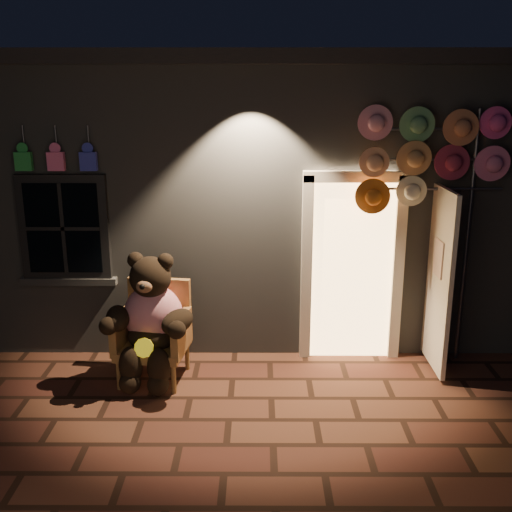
{
  "coord_description": "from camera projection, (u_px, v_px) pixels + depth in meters",
  "views": [
    {
      "loc": [
        0.29,
        -5.08,
        3.08
      ],
      "look_at": [
        0.26,
        1.0,
        1.35
      ],
      "focal_mm": 42.0,
      "sensor_mm": 36.0,
      "label": 1
    }
  ],
  "objects": [
    {
      "name": "ground",
      "position": [
        229.0,
        420.0,
        5.73
      ],
      "size": [
        60.0,
        60.0,
        0.0
      ],
      "primitive_type": "plane",
      "color": "brown",
      "rests_on": "ground"
    },
    {
      "name": "teddy_bear",
      "position": [
        151.0,
        319.0,
        6.29
      ],
      "size": [
        1.01,
        0.84,
        1.4
      ],
      "rotation": [
        0.0,
        0.0,
        -0.14
      ],
      "color": "red",
      "rests_on": "ground"
    },
    {
      "name": "wicker_armchair",
      "position": [
        155.0,
        331.0,
        6.47
      ],
      "size": [
        0.81,
        0.75,
        1.06
      ],
      "rotation": [
        0.0,
        0.0,
        -0.14
      ],
      "color": "olive",
      "rests_on": "ground"
    },
    {
      "name": "shop_building",
      "position": [
        240.0,
        178.0,
        9.09
      ],
      "size": [
        7.3,
        5.95,
        3.51
      ],
      "color": "slate",
      "rests_on": "ground"
    },
    {
      "name": "hat_rack",
      "position": [
        428.0,
        156.0,
        6.31
      ],
      "size": [
        1.63,
        0.22,
        2.88
      ],
      "color": "#59595E",
      "rests_on": "ground"
    }
  ]
}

